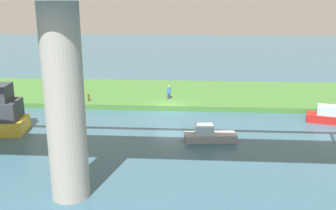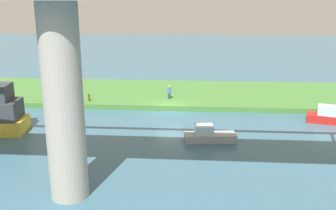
# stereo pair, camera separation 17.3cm
# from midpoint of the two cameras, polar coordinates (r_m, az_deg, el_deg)

# --- Properties ---
(ground_plane) EXTENTS (160.00, 160.00, 0.00)m
(ground_plane) POSITION_cam_midpoint_polar(r_m,az_deg,el_deg) (37.13, 0.11, -0.90)
(ground_plane) COLOR #386075
(grassy_bank) EXTENTS (80.00, 12.00, 0.50)m
(grassy_bank) POSITION_cam_midpoint_polar(r_m,az_deg,el_deg) (42.85, 0.65, 1.69)
(grassy_bank) COLOR #427533
(grassy_bank) RESTS_ON ground
(bridge_pylon) EXTENTS (2.05, 2.05, 10.43)m
(bridge_pylon) POSITION_cam_midpoint_polar(r_m,az_deg,el_deg) (20.59, -15.28, 0.04)
(bridge_pylon) COLOR #9E998E
(bridge_pylon) RESTS_ON ground
(person_on_bank) EXTENTS (0.44, 0.44, 1.39)m
(person_on_bank) POSITION_cam_midpoint_polar(r_m,az_deg,el_deg) (39.60, 0.00, 1.95)
(person_on_bank) COLOR #2D334C
(person_on_bank) RESTS_ON grassy_bank
(mooring_post) EXTENTS (0.20, 0.20, 0.74)m
(mooring_post) POSITION_cam_midpoint_polar(r_m,az_deg,el_deg) (39.51, -11.82, 1.08)
(mooring_post) COLOR brown
(mooring_post) RESTS_ON grassy_bank
(motorboat_red) EXTENTS (4.01, 1.81, 1.29)m
(motorboat_red) POSITION_cam_midpoint_polar(r_m,az_deg,el_deg) (29.47, 5.90, -4.49)
(motorboat_red) COLOR #99999E
(motorboat_red) RESTS_ON ground
(houseboat_blue) EXTENTS (4.75, 2.73, 1.50)m
(houseboat_blue) POSITION_cam_midpoint_polar(r_m,az_deg,el_deg) (36.50, 22.98, -1.60)
(houseboat_blue) COLOR red
(houseboat_blue) RESTS_ON ground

